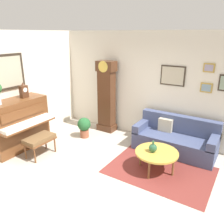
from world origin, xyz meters
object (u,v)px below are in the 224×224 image
(green_jug, at_px, (153,148))
(piano, at_px, (18,124))
(coffee_table, at_px, (157,153))
(piano_bench, at_px, (40,140))
(potted_plant, at_px, (84,126))
(mantel_clock, at_px, (24,91))
(grandfather_clock, at_px, (107,99))
(couch, at_px, (175,139))

(green_jug, bearing_deg, piano, -165.62)
(coffee_table, bearing_deg, piano_bench, -160.92)
(coffee_table, relative_size, potted_plant, 1.57)
(mantel_clock, relative_size, green_jug, 1.58)
(coffee_table, bearing_deg, mantel_clock, -169.71)
(grandfather_clock, height_order, potted_plant, grandfather_clock)
(mantel_clock, distance_m, green_jug, 3.35)
(grandfather_clock, distance_m, couch, 2.21)
(piano, bearing_deg, mantel_clock, 89.45)
(couch, bearing_deg, green_jug, -96.70)
(mantel_clock, bearing_deg, coffee_table, 10.29)
(coffee_table, relative_size, green_jug, 3.67)
(couch, distance_m, potted_plant, 2.41)
(piano, relative_size, mantel_clock, 3.79)
(piano_bench, relative_size, grandfather_clock, 0.34)
(piano, xyz_separation_m, coffee_table, (3.25, 0.86, -0.22))
(coffee_table, distance_m, mantel_clock, 3.45)
(grandfather_clock, xyz_separation_m, coffee_table, (2.05, -1.21, -0.56))
(grandfather_clock, bearing_deg, coffee_table, -30.62)
(piano, distance_m, coffee_table, 3.37)
(piano_bench, height_order, potted_plant, potted_plant)
(coffee_table, bearing_deg, green_jug, -148.46)
(couch, height_order, potted_plant, couch)
(mantel_clock, bearing_deg, green_jug, 9.74)
(grandfather_clock, height_order, green_jug, grandfather_clock)
(couch, bearing_deg, mantel_clock, -153.79)
(couch, bearing_deg, piano, -150.16)
(coffee_table, bearing_deg, grandfather_clock, 149.38)
(couch, height_order, coffee_table, couch)
(grandfather_clock, relative_size, mantel_clock, 5.34)
(couch, bearing_deg, piano_bench, -143.41)
(green_jug, bearing_deg, couch, 83.30)
(piano, xyz_separation_m, grandfather_clock, (1.21, 2.07, 0.34))
(piano_bench, bearing_deg, mantel_clock, 159.24)
(piano, relative_size, coffee_table, 1.64)
(potted_plant, bearing_deg, piano, -126.02)
(piano, distance_m, couch, 3.83)
(piano_bench, xyz_separation_m, potted_plant, (0.23, 1.34, -0.08))
(piano_bench, relative_size, couch, 0.37)
(grandfather_clock, relative_size, coffee_table, 2.31)
(couch, relative_size, green_jug, 7.92)
(grandfather_clock, height_order, mantel_clock, grandfather_clock)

